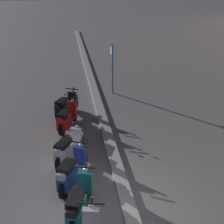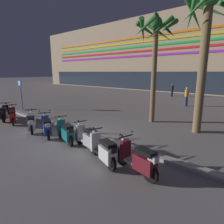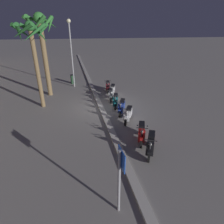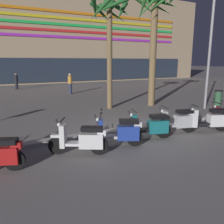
{
  "view_description": "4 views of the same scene",
  "coord_description": "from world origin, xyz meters",
  "px_view_note": "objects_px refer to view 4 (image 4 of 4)",
  "views": [
    {
      "loc": [
        5.67,
        -0.87,
        5.02
      ],
      "look_at": [
        -3.09,
        0.42,
        1.31
      ],
      "focal_mm": 49.55,
      "sensor_mm": 36.0,
      "label": 1
    },
    {
      "loc": [
        6.41,
        -5.22,
        2.96
      ],
      "look_at": [
        0.75,
        1.4,
        1.08
      ],
      "focal_mm": 29.82,
      "sensor_mm": 36.0,
      "label": 2
    },
    {
      "loc": [
        -12.53,
        2.37,
        5.46
      ],
      "look_at": [
        -3.94,
        0.41,
        1.38
      ],
      "focal_mm": 29.08,
      "sensor_mm": 36.0,
      "label": 3
    },
    {
      "loc": [
        -4.57,
        -6.91,
        2.63
      ],
      "look_at": [
        -0.95,
        0.22,
        0.85
      ],
      "focal_mm": 36.75,
      "sensor_mm": 36.0,
      "label": 4
    }
  ],
  "objects_px": {
    "pedestrian_by_palm_tree": "(16,81)",
    "scooter_blue_gap_after_mid": "(120,132)",
    "street_lamp": "(211,38)",
    "palm_tree_mid_walkway": "(110,23)",
    "scooter_white_second_in_line": "(82,139)",
    "scooter_teal_mid_front": "(150,126)",
    "pedestrian_window_shopping": "(70,83)",
    "litter_bin": "(218,98)",
    "scooter_white_mid_rear": "(210,120)",
    "palm_tree_far_corner": "(155,21)",
    "scooter_silver_mid_centre": "(178,121)"
  },
  "relations": [
    {
      "from": "scooter_white_second_in_line",
      "to": "pedestrian_window_shopping",
      "type": "xyz_separation_m",
      "value": [
        3.36,
        12.31,
        0.44
      ]
    },
    {
      "from": "scooter_teal_mid_front",
      "to": "palm_tree_mid_walkway",
      "type": "height_order",
      "value": "palm_tree_mid_walkway"
    },
    {
      "from": "scooter_silver_mid_centre",
      "to": "pedestrian_by_palm_tree",
      "type": "xyz_separation_m",
      "value": [
        -4.1,
        17.5,
        0.33
      ]
    },
    {
      "from": "scooter_blue_gap_after_mid",
      "to": "litter_bin",
      "type": "height_order",
      "value": "scooter_blue_gap_after_mid"
    },
    {
      "from": "palm_tree_mid_walkway",
      "to": "pedestrian_window_shopping",
      "type": "height_order",
      "value": "palm_tree_mid_walkway"
    },
    {
      "from": "pedestrian_by_palm_tree",
      "to": "scooter_white_mid_rear",
      "type": "bearing_deg",
      "value": -73.46
    },
    {
      "from": "scooter_silver_mid_centre",
      "to": "scooter_white_mid_rear",
      "type": "distance_m",
      "value": 1.29
    },
    {
      "from": "scooter_silver_mid_centre",
      "to": "scooter_white_mid_rear",
      "type": "relative_size",
      "value": 0.97
    },
    {
      "from": "scooter_white_mid_rear",
      "to": "palm_tree_mid_walkway",
      "type": "height_order",
      "value": "palm_tree_mid_walkway"
    },
    {
      "from": "pedestrian_by_palm_tree",
      "to": "litter_bin",
      "type": "height_order",
      "value": "pedestrian_by_palm_tree"
    },
    {
      "from": "palm_tree_far_corner",
      "to": "scooter_teal_mid_front",
      "type": "bearing_deg",
      "value": -126.95
    },
    {
      "from": "scooter_silver_mid_centre",
      "to": "palm_tree_far_corner",
      "type": "bearing_deg",
      "value": 63.12
    },
    {
      "from": "scooter_white_second_in_line",
      "to": "scooter_white_mid_rear",
      "type": "height_order",
      "value": "same"
    },
    {
      "from": "scooter_blue_gap_after_mid",
      "to": "palm_tree_mid_walkway",
      "type": "bearing_deg",
      "value": 66.6
    },
    {
      "from": "scooter_silver_mid_centre",
      "to": "scooter_white_mid_rear",
      "type": "height_order",
      "value": "same"
    },
    {
      "from": "scooter_teal_mid_front",
      "to": "palm_tree_far_corner",
      "type": "xyz_separation_m",
      "value": [
        3.84,
        5.1,
        4.43
      ]
    },
    {
      "from": "pedestrian_by_palm_tree",
      "to": "street_lamp",
      "type": "xyz_separation_m",
      "value": [
        8.73,
        -14.69,
        3.04
      ]
    },
    {
      "from": "scooter_silver_mid_centre",
      "to": "palm_tree_mid_walkway",
      "type": "xyz_separation_m",
      "value": [
        -0.16,
        5.34,
        4.13
      ]
    },
    {
      "from": "scooter_blue_gap_after_mid",
      "to": "street_lamp",
      "type": "height_order",
      "value": "street_lamp"
    },
    {
      "from": "scooter_white_second_in_line",
      "to": "scooter_teal_mid_front",
      "type": "xyz_separation_m",
      "value": [
        2.53,
        0.21,
        0.01
      ]
    },
    {
      "from": "palm_tree_mid_walkway",
      "to": "palm_tree_far_corner",
      "type": "bearing_deg",
      "value": -6.97
    },
    {
      "from": "litter_bin",
      "to": "street_lamp",
      "type": "xyz_separation_m",
      "value": [
        -1.17,
        -0.1,
        3.35
      ]
    },
    {
      "from": "scooter_white_second_in_line",
      "to": "litter_bin",
      "type": "bearing_deg",
      "value": 18.43
    },
    {
      "from": "scooter_blue_gap_after_mid",
      "to": "pedestrian_by_palm_tree",
      "type": "distance_m",
      "value": 17.79
    },
    {
      "from": "pedestrian_window_shopping",
      "to": "street_lamp",
      "type": "relative_size",
      "value": 0.27
    },
    {
      "from": "scooter_white_mid_rear",
      "to": "pedestrian_by_palm_tree",
      "type": "distance_m",
      "value": 18.7
    },
    {
      "from": "pedestrian_window_shopping",
      "to": "litter_bin",
      "type": "distance_m",
      "value": 11.06
    },
    {
      "from": "pedestrian_by_palm_tree",
      "to": "pedestrian_window_shopping",
      "type": "relative_size",
      "value": 0.9
    },
    {
      "from": "palm_tree_mid_walkway",
      "to": "street_lamp",
      "type": "distance_m",
      "value": 5.48
    },
    {
      "from": "pedestrian_by_palm_tree",
      "to": "scooter_blue_gap_after_mid",
      "type": "bearing_deg",
      "value": -85.07
    },
    {
      "from": "scooter_white_second_in_line",
      "to": "scooter_teal_mid_front",
      "type": "relative_size",
      "value": 0.91
    },
    {
      "from": "scooter_teal_mid_front",
      "to": "pedestrian_by_palm_tree",
      "type": "xyz_separation_m",
      "value": [
        -2.81,
        17.59,
        0.33
      ]
    },
    {
      "from": "palm_tree_mid_walkway",
      "to": "litter_bin",
      "type": "height_order",
      "value": "palm_tree_mid_walkway"
    },
    {
      "from": "scooter_blue_gap_after_mid",
      "to": "palm_tree_far_corner",
      "type": "distance_m",
      "value": 8.55
    },
    {
      "from": "pedestrian_window_shopping",
      "to": "street_lamp",
      "type": "height_order",
      "value": "street_lamp"
    },
    {
      "from": "scooter_blue_gap_after_mid",
      "to": "scooter_silver_mid_centre",
      "type": "bearing_deg",
      "value": 4.83
    },
    {
      "from": "scooter_blue_gap_after_mid",
      "to": "scooter_silver_mid_centre",
      "type": "xyz_separation_m",
      "value": [
        2.57,
        0.22,
        -0.0
      ]
    },
    {
      "from": "scooter_silver_mid_centre",
      "to": "palm_tree_mid_walkway",
      "type": "relative_size",
      "value": 0.29
    },
    {
      "from": "palm_tree_far_corner",
      "to": "scooter_white_second_in_line",
      "type": "bearing_deg",
      "value": -140.17
    },
    {
      "from": "scooter_white_second_in_line",
      "to": "street_lamp",
      "type": "bearing_deg",
      "value": 20.18
    },
    {
      "from": "street_lamp",
      "to": "scooter_teal_mid_front",
      "type": "bearing_deg",
      "value": -153.95
    },
    {
      "from": "scooter_white_second_in_line",
      "to": "litter_bin",
      "type": "height_order",
      "value": "scooter_white_second_in_line"
    },
    {
      "from": "litter_bin",
      "to": "scooter_silver_mid_centre",
      "type": "bearing_deg",
      "value": -153.34
    },
    {
      "from": "scooter_white_mid_rear",
      "to": "pedestrian_by_palm_tree",
      "type": "bearing_deg",
      "value": 106.54
    },
    {
      "from": "scooter_white_mid_rear",
      "to": "scooter_blue_gap_after_mid",
      "type": "bearing_deg",
      "value": 176.99
    },
    {
      "from": "scooter_white_second_in_line",
      "to": "pedestrian_by_palm_tree",
      "type": "distance_m",
      "value": 17.8
    },
    {
      "from": "scooter_teal_mid_front",
      "to": "scooter_silver_mid_centre",
      "type": "xyz_separation_m",
      "value": [
        1.29,
        0.08,
        0.01
      ]
    },
    {
      "from": "palm_tree_mid_walkway",
      "to": "palm_tree_far_corner",
      "type": "distance_m",
      "value": 2.74
    },
    {
      "from": "scooter_blue_gap_after_mid",
      "to": "scooter_silver_mid_centre",
      "type": "distance_m",
      "value": 2.58
    },
    {
      "from": "scooter_white_mid_rear",
      "to": "pedestrian_window_shopping",
      "type": "distance_m",
      "value": 12.55
    }
  ]
}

